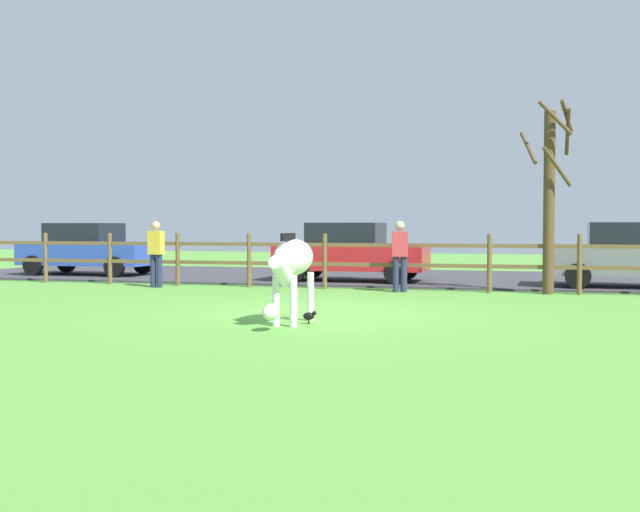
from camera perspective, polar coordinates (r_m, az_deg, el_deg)
name	(u,v)px	position (r m, az deg, el deg)	size (l,w,h in m)	color
ground_plane	(319,313)	(13.49, -0.10, -4.23)	(60.00, 60.00, 0.00)	#549338
parking_asphalt	(406,277)	(22.55, 6.36, -1.59)	(28.00, 7.40, 0.05)	#38383D
paddock_fence	(364,258)	(18.34, 3.29, -0.15)	(21.53, 0.11, 1.34)	brown
bare_tree	(550,194)	(17.86, 16.64, 4.43)	(1.17, 1.07, 4.26)	#513A23
zebra	(292,264)	(11.90, -2.10, -0.63)	(0.53, 1.94, 1.41)	white
crow_on_grass	(309,316)	(11.98, -0.79, -4.45)	(0.21, 0.10, 0.20)	black
parked_car_grey	(635,254)	(19.93, 22.27, 0.12)	(4.04, 1.96, 1.56)	slate
parked_car_red	(350,251)	(20.62, 2.26, 0.35)	(4.01, 1.89, 1.56)	red
parked_car_blue	(88,248)	(24.31, -16.80, 0.54)	(4.01, 1.90, 1.56)	#2D4CAD
visitor_left_of_tree	(400,253)	(17.77, 5.93, 0.24)	(0.40, 0.29, 1.64)	#232847
visitor_right_of_tree	(156,251)	(19.45, -12.04, 0.37)	(0.38, 0.25, 1.64)	#232847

